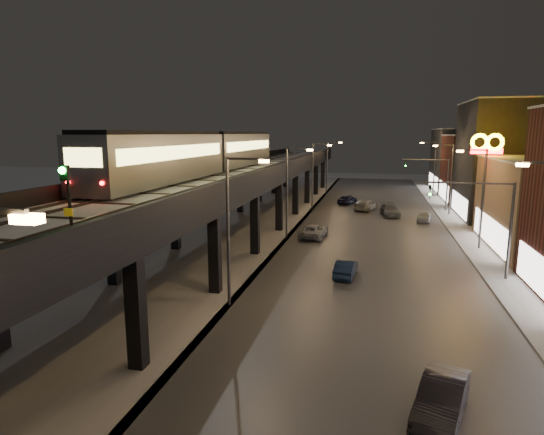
{
  "coord_description": "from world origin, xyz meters",
  "views": [
    {
      "loc": [
        7.71,
        -11.95,
        10.32
      ],
      "look_at": [
        1.28,
        16.01,
        5.0
      ],
      "focal_mm": 30.0,
      "sensor_mm": 36.0,
      "label": 1
    }
  ],
  "objects_px": {
    "car_far_white": "(347,200)",
    "car_onc_red": "(424,217)",
    "car_onc_white": "(390,211)",
    "rail_signal": "(67,189)",
    "car_onc_silver": "(442,400)",
    "car_mid_silver": "(314,231)",
    "subway_train": "(208,152)",
    "car_near_white": "(346,269)",
    "car_mid_dark": "(366,205)"
  },
  "relations": [
    {
      "from": "car_far_white",
      "to": "car_onc_red",
      "type": "bearing_deg",
      "value": 149.57
    },
    {
      "from": "car_onc_red",
      "to": "car_onc_white",
      "type": "bearing_deg",
      "value": 151.3
    },
    {
      "from": "rail_signal",
      "to": "car_onc_red",
      "type": "xyz_separation_m",
      "value": [
        15.54,
        42.63,
        -7.91
      ]
    },
    {
      "from": "car_onc_silver",
      "to": "car_mid_silver",
      "type": "bearing_deg",
      "value": 123.67
    },
    {
      "from": "subway_train",
      "to": "car_onc_red",
      "type": "distance_m",
      "value": 26.76
    },
    {
      "from": "car_near_white",
      "to": "car_mid_silver",
      "type": "bearing_deg",
      "value": -66.61
    },
    {
      "from": "car_near_white",
      "to": "car_mid_dark",
      "type": "height_order",
      "value": "car_mid_dark"
    },
    {
      "from": "subway_train",
      "to": "car_far_white",
      "type": "height_order",
      "value": "subway_train"
    },
    {
      "from": "car_near_white",
      "to": "car_mid_dark",
      "type": "xyz_separation_m",
      "value": [
        0.64,
        30.01,
        0.12
      ]
    },
    {
      "from": "rail_signal",
      "to": "car_mid_dark",
      "type": "distance_m",
      "value": 50.69
    },
    {
      "from": "car_mid_dark",
      "to": "car_onc_white",
      "type": "height_order",
      "value": "car_mid_dark"
    },
    {
      "from": "rail_signal",
      "to": "car_mid_silver",
      "type": "xyz_separation_m",
      "value": [
        3.94,
        31.4,
        -7.86
      ]
    },
    {
      "from": "car_near_white",
      "to": "car_onc_white",
      "type": "relative_size",
      "value": 0.75
    },
    {
      "from": "car_onc_white",
      "to": "car_mid_dark",
      "type": "bearing_deg",
      "value": 122.23
    },
    {
      "from": "subway_train",
      "to": "car_mid_dark",
      "type": "bearing_deg",
      "value": 52.94
    },
    {
      "from": "car_far_white",
      "to": "car_mid_dark",
      "type": "bearing_deg",
      "value": 139.07
    },
    {
      "from": "subway_train",
      "to": "car_onc_white",
      "type": "height_order",
      "value": "subway_train"
    },
    {
      "from": "car_mid_silver",
      "to": "car_onc_white",
      "type": "relative_size",
      "value": 0.97
    },
    {
      "from": "car_far_white",
      "to": "car_onc_white",
      "type": "relative_size",
      "value": 0.85
    },
    {
      "from": "subway_train",
      "to": "car_mid_dark",
      "type": "height_order",
      "value": "subway_train"
    },
    {
      "from": "car_onc_silver",
      "to": "car_onc_white",
      "type": "relative_size",
      "value": 0.86
    },
    {
      "from": "car_far_white",
      "to": "car_onc_red",
      "type": "xyz_separation_m",
      "value": [
        9.76,
        -11.68,
        -0.1
      ]
    },
    {
      "from": "car_near_white",
      "to": "car_onc_red",
      "type": "xyz_separation_m",
      "value": [
        7.61,
        23.29,
        0.0
      ]
    },
    {
      "from": "car_far_white",
      "to": "car_onc_red",
      "type": "height_order",
      "value": "car_far_white"
    },
    {
      "from": "car_mid_dark",
      "to": "car_onc_white",
      "type": "bearing_deg",
      "value": 147.74
    },
    {
      "from": "car_onc_red",
      "to": "subway_train",
      "type": "bearing_deg",
      "value": -139.83
    },
    {
      "from": "subway_train",
      "to": "car_onc_red",
      "type": "relative_size",
      "value": 10.83
    },
    {
      "from": "subway_train",
      "to": "car_mid_dark",
      "type": "relative_size",
      "value": 7.73
    },
    {
      "from": "car_mid_silver",
      "to": "car_far_white",
      "type": "height_order",
      "value": "car_far_white"
    },
    {
      "from": "car_near_white",
      "to": "rail_signal",
      "type": "bearing_deg",
      "value": 72.8
    },
    {
      "from": "rail_signal",
      "to": "car_near_white",
      "type": "xyz_separation_m",
      "value": [
        7.93,
        19.35,
        -7.91
      ]
    },
    {
      "from": "car_far_white",
      "to": "car_near_white",
      "type": "bearing_deg",
      "value": 113.19
    },
    {
      "from": "car_far_white",
      "to": "subway_train",
      "type": "bearing_deg",
      "value": 83.5
    },
    {
      "from": "car_mid_silver",
      "to": "car_mid_dark",
      "type": "relative_size",
      "value": 0.95
    },
    {
      "from": "subway_train",
      "to": "car_onc_silver",
      "type": "xyz_separation_m",
      "value": [
        18.88,
        -26.18,
        -7.85
      ]
    },
    {
      "from": "car_onc_red",
      "to": "car_near_white",
      "type": "bearing_deg",
      "value": -98.77
    },
    {
      "from": "car_near_white",
      "to": "car_far_white",
      "type": "bearing_deg",
      "value": -81.4
    },
    {
      "from": "car_mid_silver",
      "to": "car_onc_red",
      "type": "xyz_separation_m",
      "value": [
        11.6,
        11.23,
        -0.05
      ]
    },
    {
      "from": "subway_train",
      "to": "car_far_white",
      "type": "bearing_deg",
      "value": 63.83
    },
    {
      "from": "car_mid_silver",
      "to": "car_near_white",
      "type": "bearing_deg",
      "value": 113.73
    },
    {
      "from": "car_mid_dark",
      "to": "car_onc_silver",
      "type": "distance_m",
      "value": 46.17
    },
    {
      "from": "car_far_white",
      "to": "car_onc_white",
      "type": "height_order",
      "value": "car_onc_white"
    },
    {
      "from": "car_near_white",
      "to": "car_mid_silver",
      "type": "relative_size",
      "value": 0.78
    },
    {
      "from": "rail_signal",
      "to": "car_mid_dark",
      "type": "height_order",
      "value": "rail_signal"
    },
    {
      "from": "rail_signal",
      "to": "car_near_white",
      "type": "relative_size",
      "value": 0.72
    },
    {
      "from": "car_onc_white",
      "to": "rail_signal",
      "type": "bearing_deg",
      "value": -112.1
    },
    {
      "from": "subway_train",
      "to": "rail_signal",
      "type": "relative_size",
      "value": 14.6
    },
    {
      "from": "car_near_white",
      "to": "car_mid_silver",
      "type": "xyz_separation_m",
      "value": [
        -3.99,
        12.05,
        0.05
      ]
    },
    {
      "from": "car_mid_dark",
      "to": "car_onc_silver",
      "type": "bearing_deg",
      "value": 112.6
    },
    {
      "from": "rail_signal",
      "to": "car_onc_white",
      "type": "bearing_deg",
      "value": 75.66
    }
  ]
}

